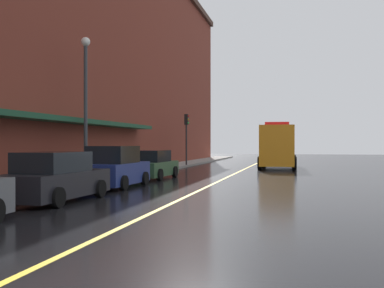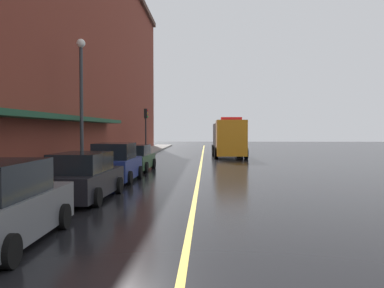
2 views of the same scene
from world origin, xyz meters
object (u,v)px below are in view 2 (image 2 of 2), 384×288
object	(u,v)px
parked_car_1	(83,178)
traffic_light_near	(146,123)
street_lamp_left	(81,92)
parked_car_3	(135,158)
utility_truck	(228,138)
parking_meter_0	(73,163)
parked_car_2	(115,164)

from	to	relation	value
parked_car_1	traffic_light_near	size ratio (longest dim) A/B	1.10
street_lamp_left	parked_car_3	bearing A→B (deg)	64.20
utility_truck	parking_meter_0	xyz separation A→B (m)	(-7.75, -20.58, -0.63)
parking_meter_0	street_lamp_left	size ratio (longest dim) A/B	0.19
parked_car_2	street_lamp_left	distance (m)	4.22
parked_car_3	utility_truck	xyz separation A→B (m)	(6.36, 13.15, 0.94)
parked_car_1	parked_car_2	world-z (taller)	parked_car_2
parked_car_2	parking_meter_0	distance (m)	2.54
parked_car_3	street_lamp_left	xyz separation A→B (m)	(-2.00, -4.13, 3.65)
parked_car_3	utility_truck	world-z (taller)	utility_truck
parked_car_2	parked_car_1	bearing A→B (deg)	-179.02
utility_truck	parking_meter_0	bearing A→B (deg)	-21.95
parking_meter_0	traffic_light_near	distance (m)	21.24
parked_car_3	street_lamp_left	world-z (taller)	street_lamp_left
parked_car_1	parking_meter_0	xyz separation A→B (m)	(-1.37, 3.05, 0.27)
parking_meter_0	street_lamp_left	distance (m)	4.73
parked_car_2	parked_car_3	bearing A→B (deg)	0.90
utility_truck	street_lamp_left	world-z (taller)	street_lamp_left
parked_car_2	utility_truck	size ratio (longest dim) A/B	0.47
street_lamp_left	traffic_light_near	xyz separation A→B (m)	(0.66, 17.84, -1.24)
parked_car_2	traffic_light_near	xyz separation A→B (m)	(-1.32, 19.01, 2.29)
parked_car_3	parking_meter_0	xyz separation A→B (m)	(-1.40, -7.42, 0.31)
parked_car_3	parked_car_2	bearing A→B (deg)	-178.05
parked_car_1	traffic_light_near	bearing A→B (deg)	4.96
utility_truck	parking_meter_0	distance (m)	22.00
street_lamp_left	traffic_light_near	size ratio (longest dim) A/B	1.61
parked_car_3	street_lamp_left	size ratio (longest dim) A/B	0.63
parked_car_1	traffic_light_near	xyz separation A→B (m)	(-1.31, 24.18, 2.36)
parked_car_2	parked_car_3	distance (m)	5.30
utility_truck	traffic_light_near	bearing A→B (deg)	-95.43
parked_car_2	parked_car_3	size ratio (longest dim) A/B	0.96
parking_meter_0	traffic_light_near	size ratio (longest dim) A/B	0.31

